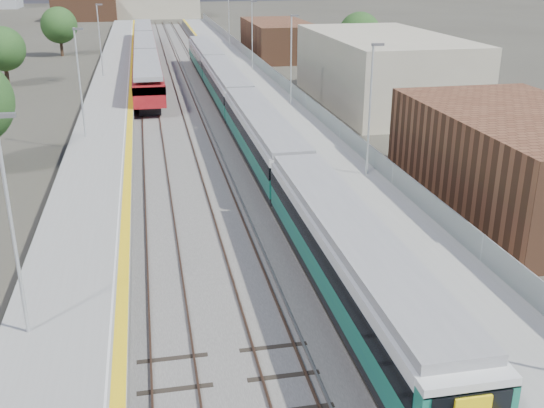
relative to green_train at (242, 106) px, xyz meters
name	(u,v)px	position (x,y,z in m)	size (l,w,h in m)	color
ground	(207,100)	(-1.50, 13.05, -2.07)	(320.00, 320.00, 0.00)	#47443A
ballast_bed	(182,95)	(-3.75, 15.55, -2.04)	(10.50, 155.00, 0.06)	#565451
tracks	(186,91)	(-3.15, 17.23, -1.96)	(8.96, 160.00, 0.17)	#4C3323
platform_right	(255,88)	(3.78, 15.55, -1.53)	(4.70, 155.00, 8.52)	slate
platform_left	(112,93)	(-10.55, 15.54, -1.55)	(4.30, 155.00, 8.52)	slate
green_train	(242,106)	(0.00, 0.00, 0.00)	(2.66, 74.28, 2.93)	black
red_train	(145,52)	(-7.00, 33.70, 0.03)	(2.81, 57.08, 3.55)	black
tree_b	(3,49)	(-21.79, 24.19, 1.92)	(4.67, 4.67, 6.33)	#382619
tree_c	(59,25)	(-18.56, 47.40, 2.20)	(5.00, 5.00, 6.78)	#382619
tree_d	(359,34)	(18.81, 27.60, 2.33)	(5.15, 5.15, 6.98)	#382619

